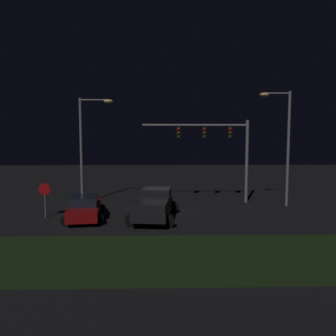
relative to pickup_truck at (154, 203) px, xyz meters
name	(u,v)px	position (x,y,z in m)	size (l,w,h in m)	color
ground_plane	(161,212)	(0.41, 1.75, -1.00)	(80.00, 80.00, 0.00)	black
grass_median	(161,257)	(0.41, -6.91, -0.95)	(26.52, 5.78, 0.10)	black
pickup_truck	(154,203)	(0.00, 0.00, 0.00)	(3.29, 5.59, 1.80)	black
car_sedan	(85,208)	(-4.37, -0.15, -0.26)	(2.85, 4.59, 1.51)	maroon
traffic_signal_gantry	(216,141)	(4.75, 5.14, 3.90)	(8.32, 0.56, 6.50)	slate
street_lamp_left	(88,138)	(-5.24, 5.16, 4.14)	(2.61, 0.44, 8.16)	slate
street_lamp_right	(283,135)	(9.48, 3.76, 4.31)	(2.33, 0.44, 8.52)	slate
stop_sign	(45,194)	(-7.01, 0.38, 0.56)	(0.76, 0.08, 2.23)	slate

